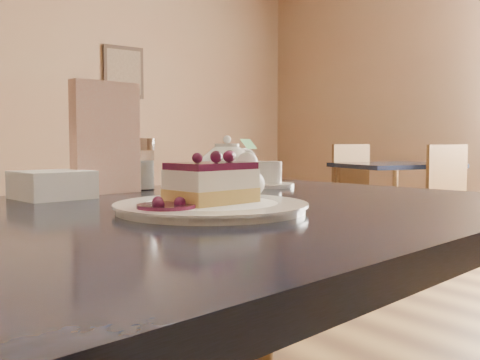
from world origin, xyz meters
TOP-DOWN VIEW (x-y plane):
  - main_table at (-0.24, 0.30)m, footprint 1.29×0.95m
  - dessert_plate at (-0.23, 0.25)m, footprint 0.27×0.27m
  - cheesecake_slice at (-0.23, 0.25)m, footprint 0.13×0.10m
  - whipped_cream at (-0.15, 0.27)m, footprint 0.06×0.06m
  - berry_sauce at (-0.32, 0.23)m, footprint 0.08×0.08m
  - tea_set at (0.10, 0.63)m, footprint 0.19×0.24m
  - menu_card at (-0.25, 0.60)m, footprint 0.14×0.05m
  - sugar_shaker at (-0.16, 0.63)m, footprint 0.06×0.06m
  - napkin_stack at (-0.36, 0.57)m, footprint 0.13×0.13m
  - bg_table_far_right at (3.07, 2.41)m, footprint 1.05×1.64m

SIDE VIEW (x-z plane):
  - bg_table_far_right at x=3.07m, z-range -0.48..0.61m
  - main_table at x=-0.24m, z-range 0.30..1.04m
  - dessert_plate at x=-0.23m, z-range 0.75..0.76m
  - berry_sauce at x=-0.32m, z-range 0.76..0.76m
  - napkin_stack at x=-0.36m, z-range 0.75..0.80m
  - whipped_cream at x=-0.15m, z-range 0.76..0.81m
  - cheesecake_slice at x=-0.23m, z-range 0.76..0.82m
  - tea_set at x=0.10m, z-range 0.74..0.84m
  - sugar_shaker at x=-0.16m, z-range 0.75..0.86m
  - menu_card at x=-0.25m, z-range 0.75..0.97m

